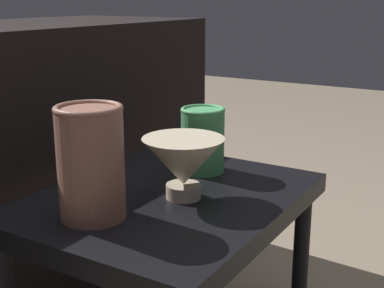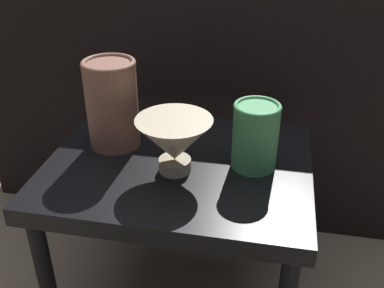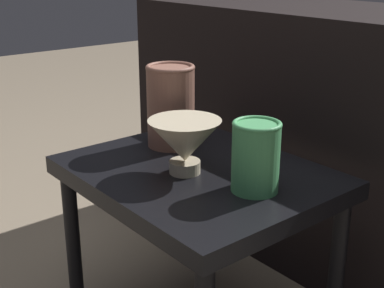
# 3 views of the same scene
# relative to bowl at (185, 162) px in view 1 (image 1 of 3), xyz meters

# --- Properties ---
(table) EXTENTS (0.57, 0.46, 0.42)m
(table) POSITION_rel_bowl_xyz_m (-0.00, 0.04, -0.12)
(table) COLOR black
(table) RESTS_ON ground_plane
(bowl) EXTENTS (0.16, 0.16, 0.12)m
(bowl) POSITION_rel_bowl_xyz_m (0.00, 0.00, 0.00)
(bowl) COLOR #C1B293
(bowl) RESTS_ON table
(vase_textured_left) EXTENTS (0.12, 0.12, 0.20)m
(vase_textured_left) POSITION_rel_bowl_xyz_m (-0.17, 0.09, 0.03)
(vase_textured_left) COLOR brown
(vase_textured_left) RESTS_ON table
(vase_colorful_right) EXTENTS (0.10, 0.10, 0.14)m
(vase_colorful_right) POSITION_rel_bowl_xyz_m (0.16, 0.05, 0.00)
(vase_colorful_right) COLOR #47995B
(vase_colorful_right) RESTS_ON table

